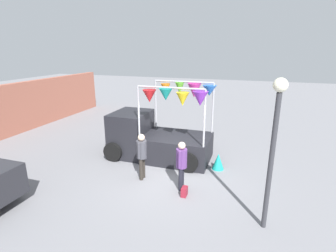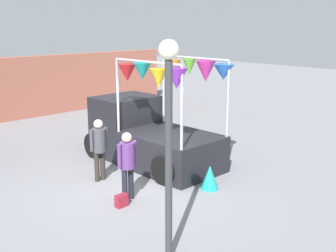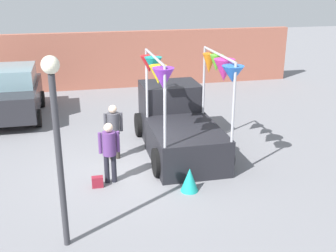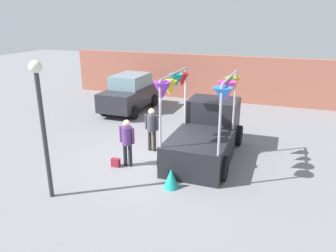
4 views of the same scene
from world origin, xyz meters
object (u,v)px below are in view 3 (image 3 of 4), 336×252
object	(u,v)px
parked_car	(15,93)
person_customer	(109,147)
handbag	(98,182)
street_lamp	(56,127)
person_vendor	(114,127)
folded_kite_bundle_teal	(190,180)
vendor_truck	(177,120)

from	to	relation	value
parked_car	person_customer	xyz separation A→B (m)	(2.89, -6.05, 0.01)
handbag	street_lamp	bearing A→B (deg)	-108.36
parked_car	person_vendor	size ratio (longest dim) A/B	2.49
parked_car	street_lamp	distance (m)	8.83
person_customer	handbag	world-z (taller)	person_customer
street_lamp	folded_kite_bundle_teal	distance (m)	3.96
vendor_truck	folded_kite_bundle_teal	xyz separation A→B (m)	(-0.36, -2.68, -0.61)
handbag	person_customer	bearing A→B (deg)	29.74
person_customer	street_lamp	distance (m)	3.08
person_customer	vendor_truck	bearing A→B (deg)	39.11
folded_kite_bundle_teal	parked_car	bearing A→B (deg)	124.19
person_vendor	handbag	size ratio (longest dim) A/B	5.75
parked_car	street_lamp	world-z (taller)	street_lamp
parked_car	folded_kite_bundle_teal	distance (m)	8.42
vendor_truck	handbag	xyz separation A→B (m)	(-2.55, -1.99, -0.77)
person_vendor	handbag	bearing A→B (deg)	-110.10
parked_car	folded_kite_bundle_teal	xyz separation A→B (m)	(4.72, -6.95, -0.64)
vendor_truck	parked_car	world-z (taller)	vendor_truck
vendor_truck	person_vendor	bearing A→B (deg)	-170.37
vendor_truck	handbag	world-z (taller)	vendor_truck
handbag	person_vendor	bearing A→B (deg)	69.90
vendor_truck	street_lamp	world-z (taller)	street_lamp
folded_kite_bundle_teal	person_vendor	bearing A→B (deg)	123.81
vendor_truck	handbag	size ratio (longest dim) A/B	14.75
folded_kite_bundle_teal	vendor_truck	bearing A→B (deg)	82.27
parked_car	folded_kite_bundle_teal	bearing A→B (deg)	-55.81
handbag	folded_kite_bundle_teal	world-z (taller)	folded_kite_bundle_teal
street_lamp	person_customer	bearing A→B (deg)	65.92
person_customer	handbag	xyz separation A→B (m)	(-0.35, -0.20, -0.82)
handbag	folded_kite_bundle_teal	xyz separation A→B (m)	(2.18, -0.70, 0.16)
vendor_truck	person_vendor	world-z (taller)	vendor_truck
person_customer	parked_car	bearing A→B (deg)	115.50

